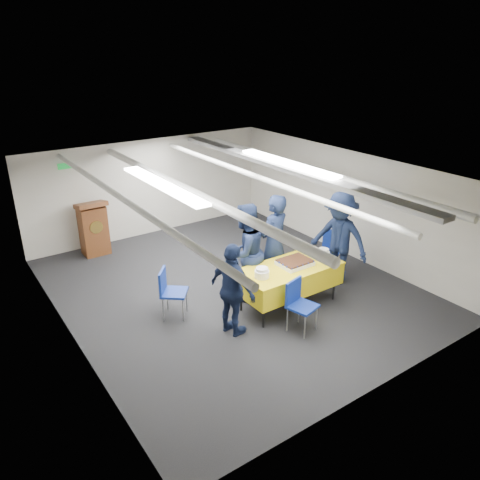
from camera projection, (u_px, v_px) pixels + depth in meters
name	position (u px, v px, depth m)	size (l,w,h in m)	color
ground	(231.00, 287.00, 9.03)	(7.00, 7.00, 0.00)	black
room_shell	(222.00, 192.00, 8.68)	(6.00, 7.00, 2.30)	beige
serving_table	(289.00, 277.00, 8.23)	(1.85, 0.89, 0.77)	black
sheet_cake	(295.00, 262.00, 8.17)	(0.57, 0.45, 0.10)	white
plate_stack_left	(262.00, 273.00, 7.73)	(0.25, 0.25, 0.17)	white
plate_stack_right	(323.00, 253.00, 8.47)	(0.22, 0.22, 0.16)	white
podium	(93.00, 228.00, 10.26)	(0.62, 0.53, 1.25)	brown
chair_near	(298.00, 300.00, 7.54)	(0.51, 0.51, 0.87)	gray
chair_right	(330.00, 247.00, 9.49)	(0.56, 0.56, 0.87)	gray
chair_left	(169.00, 288.00, 7.91)	(0.59, 0.59, 0.87)	gray
sailor_a	(274.00, 244.00, 8.62)	(0.69, 0.45, 1.89)	black
sailor_b	(245.00, 252.00, 8.34)	(0.89, 0.69, 1.82)	black
sailor_c	(233.00, 290.00, 7.33)	(0.92, 0.38, 1.56)	black
sailor_d	(339.00, 239.00, 8.92)	(1.18, 0.68, 1.83)	black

